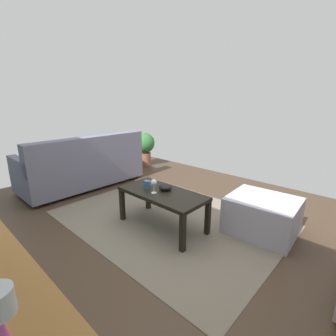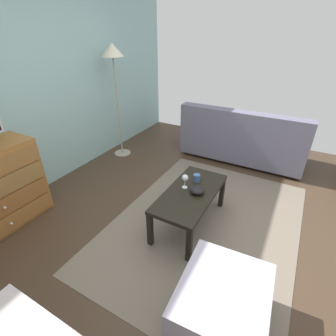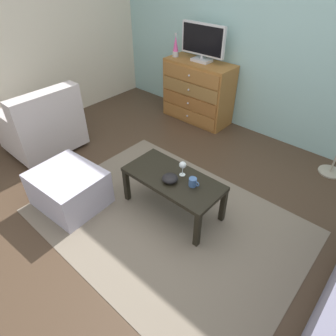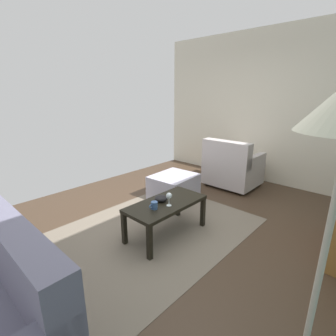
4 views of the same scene
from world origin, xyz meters
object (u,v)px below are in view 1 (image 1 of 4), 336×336
at_px(couch_large, 84,167).
at_px(mug, 147,184).
at_px(potted_plant, 145,146).
at_px(wine_glass, 154,183).
at_px(ottoman, 262,215).
at_px(bowl_decorative, 165,187).
at_px(coffee_table, 162,196).

bearing_deg(couch_large, mug, 176.31).
height_order(couch_large, potted_plant, couch_large).
relative_size(mug, couch_large, 0.06).
distance_m(wine_glass, couch_large, 1.86).
relative_size(wine_glass, ottoman, 0.22).
xyz_separation_m(bowl_decorative, couch_large, (1.87, -0.02, -0.13)).
distance_m(bowl_decorative, potted_plant, 2.67).
xyz_separation_m(mug, ottoman, (-1.10, -0.68, -0.27)).
height_order(coffee_table, bowl_decorative, bowl_decorative).
xyz_separation_m(coffee_table, ottoman, (-0.88, -0.65, -0.17)).
height_order(ottoman, potted_plant, potted_plant).
xyz_separation_m(bowl_decorative, ottoman, (-0.90, -0.59, -0.26)).
height_order(coffee_table, potted_plant, potted_plant).
xyz_separation_m(ottoman, potted_plant, (3.03, -1.01, 0.23)).
bearing_deg(wine_glass, couch_large, -5.36).
bearing_deg(wine_glass, coffee_table, -116.01).
bearing_deg(potted_plant, couch_large, 99.51).
xyz_separation_m(mug, bowl_decorative, (-0.21, -0.09, -0.01)).
distance_m(ottoman, potted_plant, 3.20).
bearing_deg(coffee_table, mug, 6.07).
bearing_deg(ottoman, wine_glass, 38.83).
distance_m(coffee_table, wine_glass, 0.20).
distance_m(coffee_table, ottoman, 1.11).
distance_m(wine_glass, mug, 0.20).
distance_m(coffee_table, mug, 0.24).
height_order(coffee_table, couch_large, couch_large).
relative_size(coffee_table, wine_glass, 6.39).
bearing_deg(bowl_decorative, wine_glass, 79.93).
bearing_deg(potted_plant, bowl_decorative, 143.26).
height_order(bowl_decorative, potted_plant, potted_plant).
distance_m(wine_glass, bowl_decorative, 0.18).
bearing_deg(coffee_table, potted_plant, -37.65).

